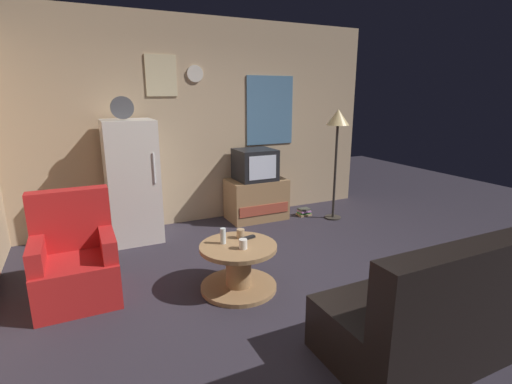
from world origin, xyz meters
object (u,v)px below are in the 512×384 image
wine_glass (223,236)px  mug_ceramic_tan (241,234)px  couch (444,311)px  book_stack (304,212)px  armchair (75,262)px  crt_tv (255,165)px  coffee_table (238,267)px  remote_control (248,238)px  tv_stand (256,199)px  mug_ceramic_white (243,244)px  standing_lamp (338,126)px  fridge (132,181)px

wine_glass → mug_ceramic_tan: 0.21m
wine_glass → couch: size_ratio=0.09×
book_stack → armchair: bearing=-160.2°
crt_tv → coffee_table: size_ratio=0.75×
coffee_table → remote_control: bearing=34.8°
tv_stand → book_stack: bearing=-14.4°
wine_glass → mug_ceramic_white: 0.23m
coffee_table → wine_glass: wine_glass is taller
remote_control → couch: 1.76m
tv_stand → mug_ceramic_white: (-1.05, -1.91, 0.19)m
crt_tv → remote_control: (-0.89, -1.71, -0.36)m
crt_tv → standing_lamp: bearing=-24.3°
remote_control → book_stack: bearing=31.0°
fridge → crt_tv: fridge is taller
book_stack → mug_ceramic_white: bearing=-135.6°
coffee_table → remote_control: 0.29m
armchair → book_stack: bearing=19.8°
mug_ceramic_white → mug_ceramic_tan: (0.08, 0.25, 0.00)m
tv_stand → couch: bearing=-91.5°
wine_glass → couch: bearing=-54.9°
couch → fridge: bearing=117.3°
coffee_table → couch: bearing=-56.2°
fridge → coffee_table: fridge is taller
remote_control → book_stack: size_ratio=0.77×
tv_stand → mug_ceramic_white: size_ratio=9.33×
mug_ceramic_tan → standing_lamp: bearing=30.6°
standing_lamp → coffee_table: bearing=-147.4°
standing_lamp → mug_ceramic_tan: size_ratio=17.67×
standing_lamp → wine_glass: bearing=-150.6°
standing_lamp → armchair: (-3.46, -0.84, -1.02)m
mug_ceramic_white → remote_control: bearing=55.1°
standing_lamp → wine_glass: (-2.20, -1.24, -0.84)m
standing_lamp → wine_glass: size_ratio=10.60×
coffee_table → remote_control: (0.15, 0.10, 0.23)m
mug_ceramic_white → wine_glass: bearing=121.9°
wine_glass → mug_ceramic_tan: bearing=16.1°
crt_tv → standing_lamp: 1.28m
crt_tv → coffee_table: crt_tv is taller
coffee_table → couch: (0.97, -1.44, 0.09)m
couch → book_stack: (0.80, 3.07, -0.26)m
fridge → standing_lamp: (2.77, -0.41, 0.60)m
coffee_table → couch: 1.74m
coffee_table → armchair: 1.46m
tv_stand → remote_control: (-0.91, -1.71, 0.16)m
couch → remote_control: bearing=118.0°
mug_ceramic_white → couch: couch is taller
coffee_table → book_stack: bearing=42.6°
standing_lamp → coffee_table: size_ratio=2.21×
tv_stand → armchair: (-2.42, -1.32, 0.04)m
crt_tv → remote_control: size_ratio=3.60×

